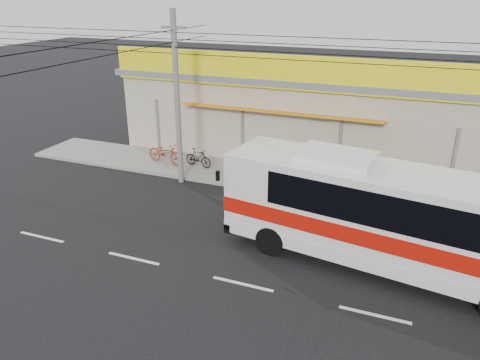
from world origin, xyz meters
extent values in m
plane|color=black|center=(0.00, 0.00, 0.00)|extent=(120.00, 120.00, 0.00)
cube|color=gray|center=(0.00, 6.00, 0.07)|extent=(30.00, 3.20, 0.15)
cube|color=#AAA289|center=(0.00, 11.60, 2.10)|extent=(22.00, 8.00, 4.20)
cube|color=slate|center=(0.00, 11.60, 4.35)|extent=(22.60, 8.60, 0.30)
cube|color=yellow|center=(0.00, 7.48, 4.90)|extent=(22.00, 0.24, 1.60)
cube|color=red|center=(-2.00, 7.45, 4.90)|extent=(9.00, 0.10, 1.20)
cube|color=red|center=(-9.00, 7.45, 4.90)|extent=(3.00, 0.10, 1.10)
cube|color=#CA750B|center=(-2.00, 7.30, 3.00)|extent=(10.00, 1.20, 0.37)
cube|color=silver|center=(4.56, 0.03, 1.91)|extent=(12.27, 4.31, 2.91)
cube|color=#B61207|center=(4.56, 0.03, 1.55)|extent=(12.32, 4.36, 0.55)
cube|color=black|center=(5.26, -0.08, 2.56)|extent=(10.30, 4.04, 1.10)
cube|color=black|center=(-1.30, 0.93, 2.36)|extent=(0.49, 2.20, 1.50)
cube|color=silver|center=(2.09, 0.41, 3.54)|extent=(2.59, 1.75, 0.36)
cylinder|color=black|center=(0.23, -0.45, 0.52)|extent=(1.08, 0.48, 1.04)
cylinder|color=black|center=(0.57, 1.79, 0.52)|extent=(1.08, 0.48, 1.04)
imported|color=#94260A|center=(-7.57, 5.81, 0.71)|extent=(2.22, 1.10, 1.12)
imported|color=black|center=(-5.77, 5.98, 0.62)|extent=(1.60, 0.71, 0.93)
cylinder|color=#5F5E5C|center=(-5.79, 4.20, 3.89)|extent=(0.25, 0.25, 7.79)
cube|color=#5F5E5C|center=(-5.79, 4.20, 7.01)|extent=(1.17, 0.12, 0.12)
camera|label=1|loc=(4.47, -13.88, 8.52)|focal=35.00mm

